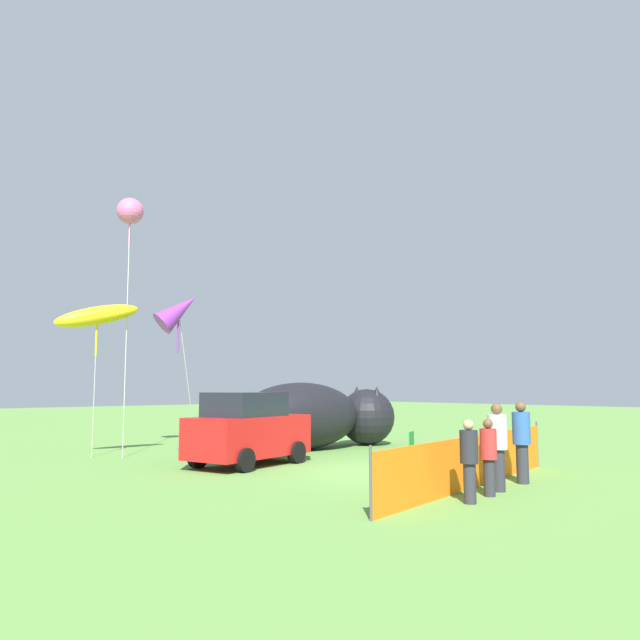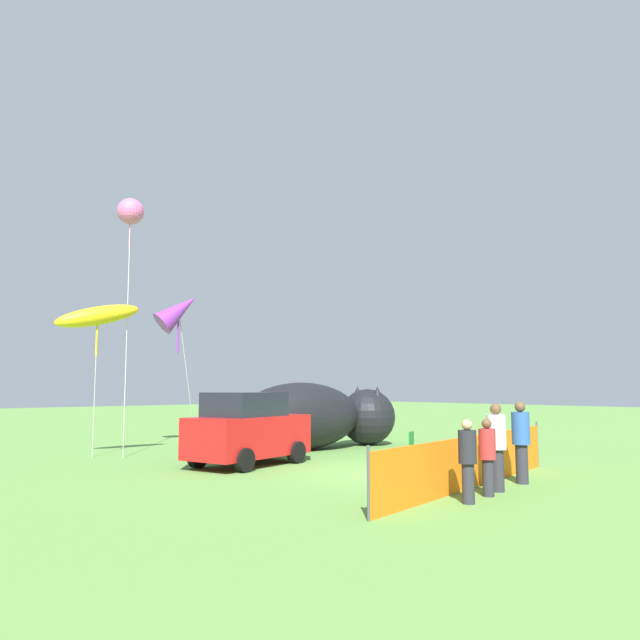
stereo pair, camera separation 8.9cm
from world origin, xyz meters
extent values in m
plane|color=#609342|center=(0.00, 0.00, 0.00)|extent=(120.00, 120.00, 0.00)
cube|color=red|center=(-1.88, 3.75, 0.85)|extent=(4.17, 2.67, 1.15)
cube|color=#1E232D|center=(-2.07, 3.70, 1.76)|extent=(2.46, 2.09, 0.69)
cylinder|color=black|center=(-0.94, 4.88, 0.32)|extent=(0.69, 0.40, 0.64)
cylinder|color=black|center=(-0.51, 3.24, 0.32)|extent=(0.69, 0.40, 0.64)
cylinder|color=black|center=(-3.25, 4.27, 0.32)|extent=(0.69, 0.40, 0.64)
cylinder|color=black|center=(-2.82, 2.63, 0.32)|extent=(0.69, 0.40, 0.64)
cube|color=#267F33|center=(1.98, 0.58, 0.47)|extent=(0.70, 0.70, 0.03)
cube|color=#267F33|center=(1.87, 0.81, 0.71)|extent=(0.47, 0.24, 0.47)
cylinder|color=#A5A5AD|center=(2.27, 0.47, 0.24)|extent=(0.02, 0.02, 0.47)
cylinder|color=#A5A5AD|center=(1.87, 0.28, 0.24)|extent=(0.02, 0.02, 0.47)
cylinder|color=#A5A5AD|center=(2.09, 0.87, 0.24)|extent=(0.02, 0.02, 0.47)
cylinder|color=#A5A5AD|center=(1.68, 0.69, 0.24)|extent=(0.02, 0.02, 0.47)
ellipsoid|color=black|center=(2.03, 6.07, 1.21)|extent=(5.18, 2.67, 2.42)
ellipsoid|color=white|center=(2.03, 6.07, 0.66)|extent=(3.33, 1.98, 1.09)
sphere|color=black|center=(5.28, 5.90, 1.09)|extent=(2.18, 2.18, 2.18)
cone|color=black|center=(5.28, 6.44, 1.96)|extent=(0.61, 0.61, 0.65)
cone|color=black|center=(5.28, 5.36, 1.96)|extent=(0.61, 0.61, 0.65)
cube|color=orange|center=(-0.28, -2.86, 0.58)|extent=(8.83, 1.87, 1.15)
cylinder|color=#4C4C51|center=(-4.69, -3.78, 0.63)|extent=(0.05, 0.05, 1.27)
cylinder|color=#4C4C51|center=(4.14, -1.95, 0.63)|extent=(0.05, 0.05, 1.27)
cylinder|color=#2D2D38|center=(0.97, -3.33, 0.45)|extent=(0.28, 0.28, 0.91)
cylinder|color=#2D59A5|center=(0.97, -3.33, 1.29)|extent=(0.42, 0.42, 0.76)
sphere|color=brown|center=(0.97, -3.33, 1.79)|extent=(0.25, 0.25, 0.25)
cylinder|color=#2D2D38|center=(-2.10, -3.98, 0.39)|extent=(0.24, 0.24, 0.77)
cylinder|color=#26262D|center=(-2.10, -3.98, 1.09)|extent=(0.35, 0.35, 0.64)
sphere|color=tan|center=(-2.10, -3.98, 1.52)|extent=(0.21, 0.21, 0.21)
cylinder|color=#2D2D38|center=(-1.11, -3.77, 0.38)|extent=(0.24, 0.24, 0.76)
cylinder|color=#B72D2D|center=(-1.11, -3.77, 1.08)|extent=(0.35, 0.35, 0.63)
sphere|color=brown|center=(-1.11, -3.77, 1.49)|extent=(0.21, 0.21, 0.21)
cylinder|color=#2D2D38|center=(-0.44, -3.57, 0.45)|extent=(0.28, 0.28, 0.91)
cylinder|color=silver|center=(-0.44, -3.57, 1.28)|extent=(0.41, 0.41, 0.75)
sphere|color=brown|center=(-0.44, -3.57, 1.78)|extent=(0.25, 0.25, 0.25)
cylinder|color=silver|center=(-2.45, 6.31, 2.30)|extent=(1.39, 1.05, 4.61)
cone|color=purple|center=(-3.13, 5.80, 4.60)|extent=(1.68, 1.13, 1.46)
cylinder|color=purple|center=(-3.13, 5.80, 3.90)|extent=(0.06, 0.06, 1.20)
cylinder|color=silver|center=(-3.65, 8.31, 4.15)|extent=(0.38, 0.84, 8.30)
sphere|color=pink|center=(-3.47, 8.71, 8.30)|extent=(0.91, 0.91, 0.91)
cylinder|color=pink|center=(-3.47, 8.71, 7.60)|extent=(0.06, 0.06, 1.20)
cylinder|color=silver|center=(-4.53, 8.62, 2.27)|extent=(0.28, 0.65, 4.54)
ellipsoid|color=yellow|center=(-4.65, 8.31, 4.54)|extent=(2.78, 1.17, 1.32)
cylinder|color=yellow|center=(-4.65, 8.31, 3.84)|extent=(0.06, 0.06, 1.20)
camera|label=1|loc=(-12.58, -11.29, 2.27)|focal=35.00mm
camera|label=2|loc=(-12.51, -11.35, 2.27)|focal=35.00mm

